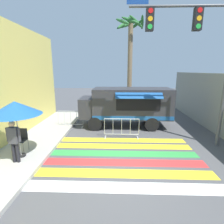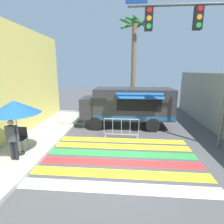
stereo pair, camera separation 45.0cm
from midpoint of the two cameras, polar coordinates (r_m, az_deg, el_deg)
The scene contains 10 objects.
ground_plane at distance 7.05m, azimuth 1.92°, elevation -16.73°, with size 60.00×60.00×0.00m, color #4C4C4F.
crosswalk_painted at distance 7.50m, azimuth 1.93°, elevation -14.73°, with size 6.40×4.36×0.01m.
food_truck at distance 11.12m, azimuth 3.11°, elevation 2.63°, with size 5.66×2.53×2.46m.
traffic_signal_pole at distance 8.74m, azimuth 24.71°, elevation 19.75°, with size 4.59×0.29×6.49m.
patio_umbrella at distance 7.70m, azimuth -30.59°, elevation 1.05°, with size 1.95×1.95×2.26m.
folding_chair at distance 8.55m, azimuth -28.85°, elevation -7.40°, with size 0.44×0.44×0.99m.
vendor_person at distance 7.57m, azimuth -30.91°, elevation -7.65°, with size 0.53×0.21×1.63m.
barricade_front at distance 9.36m, azimuth 1.77°, elevation -5.38°, with size 1.87×0.44×1.07m.
barricade_side at distance 11.43m, azimuth -14.47°, elevation -2.38°, with size 1.60×0.44×1.07m.
palm_tree at distance 15.35m, azimuth 5.07°, elevation 19.73°, with size 2.42×2.50×7.74m.
Camera 1 is at (-0.24, -6.11, 3.54)m, focal length 28.00 mm.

